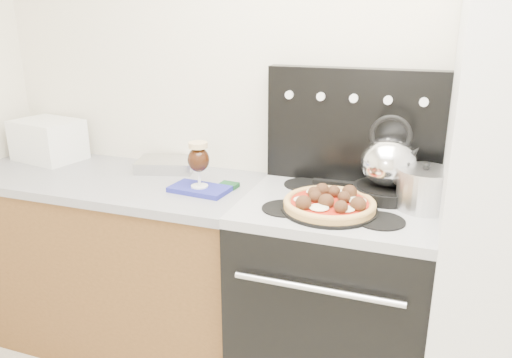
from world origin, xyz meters
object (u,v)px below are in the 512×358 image
at_px(pizza, 330,202).
at_px(skillet, 386,192).
at_px(beer_glass, 199,164).
at_px(pizza_pan, 329,209).
at_px(tea_kettle, 389,157).
at_px(base_cabinet, 118,264).
at_px(toaster_oven, 48,140).
at_px(stove_body, 333,305).
at_px(oven_mitt, 200,189).
at_px(stock_pot, 424,190).

height_order(pizza, skillet, pizza).
xyz_separation_m(beer_glass, pizza, (0.59, -0.08, -0.07)).
bearing_deg(pizza_pan, tea_kettle, 49.49).
relative_size(base_cabinet, toaster_oven, 4.35).
bearing_deg(skillet, base_cabinet, -176.12).
relative_size(toaster_oven, beer_glass, 1.64).
bearing_deg(stove_body, toaster_oven, 174.03).
relative_size(beer_glass, skillet, 0.76).
distance_m(oven_mitt, pizza, 0.59).
bearing_deg(tea_kettle, skillet, 0.00).
bearing_deg(stove_body, base_cabinet, 178.70).
relative_size(beer_glass, tea_kettle, 0.83).
relative_size(toaster_oven, pizza, 0.95).
relative_size(stove_body, stock_pot, 4.31).
height_order(oven_mitt, beer_glass, beer_glass).
bearing_deg(skillet, toaster_oven, 178.26).
relative_size(skillet, stock_pot, 1.31).
xyz_separation_m(pizza, stock_pot, (0.33, 0.14, 0.04)).
xyz_separation_m(stove_body, oven_mitt, (-0.60, -0.03, 0.47)).
bearing_deg(oven_mitt, stove_body, 2.74).
distance_m(stove_body, beer_glass, 0.84).
height_order(pizza_pan, tea_kettle, tea_kettle).
xyz_separation_m(pizza, tea_kettle, (0.19, 0.22, 0.13)).
relative_size(toaster_oven, skillet, 1.25).
bearing_deg(skillet, stock_pot, -27.17).
distance_m(skillet, stock_pot, 0.17).
bearing_deg(tea_kettle, pizza_pan, -141.42).
xyz_separation_m(oven_mitt, pizza, (0.59, -0.08, 0.05)).
height_order(base_cabinet, stove_body, stove_body).
bearing_deg(stock_pot, pizza, -156.50).
relative_size(base_cabinet, pizza, 4.15).
bearing_deg(pizza_pan, toaster_oven, 170.06).
bearing_deg(stove_body, stock_pot, 6.61).
bearing_deg(pizza, beer_glass, 172.29).
bearing_deg(skillet, beer_glass, -169.73).
xyz_separation_m(pizza_pan, stock_pot, (0.33, 0.14, 0.07)).
relative_size(beer_glass, stock_pot, 1.00).
bearing_deg(toaster_oven, pizza_pan, 1.03).
bearing_deg(pizza, stove_body, 81.41).
height_order(base_cabinet, skillet, skillet).
distance_m(beer_glass, stock_pot, 0.92).
bearing_deg(stock_pot, base_cabinet, -179.53).
relative_size(base_cabinet, beer_glass, 7.14).
relative_size(pizza_pan, skillet, 1.37).
xyz_separation_m(oven_mitt, skillet, (0.77, 0.14, 0.03)).
height_order(tea_kettle, stock_pot, tea_kettle).
distance_m(pizza_pan, stock_pot, 0.37).
relative_size(base_cabinet, stove_body, 1.65).
bearing_deg(stock_pot, tea_kettle, 152.83).
relative_size(pizza, skillet, 1.31).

